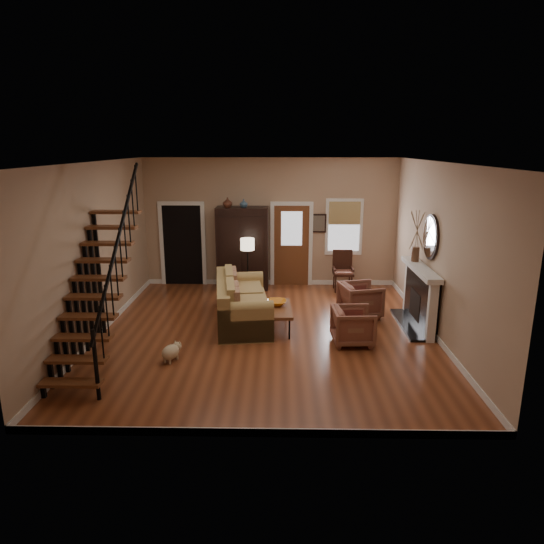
{
  "coord_description": "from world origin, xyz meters",
  "views": [
    {
      "loc": [
        0.27,
        -8.92,
        3.6
      ],
      "look_at": [
        0.1,
        0.4,
        1.15
      ],
      "focal_mm": 32.0,
      "sensor_mm": 36.0,
      "label": 1
    }
  ],
  "objects_px": {
    "armchair_right": "(360,300)",
    "floor_lamp": "(248,268)",
    "coffee_table": "(274,318)",
    "armoire": "(243,248)",
    "side_chair": "(343,271)",
    "sofa": "(243,301)",
    "armchair_left": "(353,326)"
  },
  "relations": [
    {
      "from": "sofa",
      "to": "armchair_right",
      "type": "height_order",
      "value": "sofa"
    },
    {
      "from": "armoire",
      "to": "armchair_right",
      "type": "height_order",
      "value": "armoire"
    },
    {
      "from": "armoire",
      "to": "armchair_left",
      "type": "xyz_separation_m",
      "value": [
        2.32,
        -3.6,
        -0.71
      ]
    },
    {
      "from": "armoire",
      "to": "armchair_right",
      "type": "xyz_separation_m",
      "value": [
        2.69,
        -2.12,
        -0.68
      ]
    },
    {
      "from": "side_chair",
      "to": "armoire",
      "type": "bearing_deg",
      "value": 175.52
    },
    {
      "from": "side_chair",
      "to": "floor_lamp",
      "type": "bearing_deg",
      "value": -165.87
    },
    {
      "from": "sofa",
      "to": "coffee_table",
      "type": "distance_m",
      "value": 0.81
    },
    {
      "from": "coffee_table",
      "to": "armchair_left",
      "type": "bearing_deg",
      "value": -24.49
    },
    {
      "from": "armchair_right",
      "to": "floor_lamp",
      "type": "distance_m",
      "value": 2.86
    },
    {
      "from": "sofa",
      "to": "coffee_table",
      "type": "height_order",
      "value": "sofa"
    },
    {
      "from": "sofa",
      "to": "armchair_left",
      "type": "bearing_deg",
      "value": -34.85
    },
    {
      "from": "sofa",
      "to": "coffee_table",
      "type": "bearing_deg",
      "value": -40.86
    },
    {
      "from": "armoire",
      "to": "floor_lamp",
      "type": "relative_size",
      "value": 1.44
    },
    {
      "from": "armchair_left",
      "to": "armchair_right",
      "type": "relative_size",
      "value": 0.93
    },
    {
      "from": "armoire",
      "to": "side_chair",
      "type": "xyz_separation_m",
      "value": [
        2.55,
        -0.2,
        -0.54
      ]
    },
    {
      "from": "sofa",
      "to": "armchair_left",
      "type": "height_order",
      "value": "sofa"
    },
    {
      "from": "armoire",
      "to": "coffee_table",
      "type": "bearing_deg",
      "value": -74.06
    },
    {
      "from": "armchair_left",
      "to": "armchair_right",
      "type": "distance_m",
      "value": 1.52
    },
    {
      "from": "side_chair",
      "to": "armchair_left",
      "type": "bearing_deg",
      "value": -93.82
    },
    {
      "from": "armchair_right",
      "to": "side_chair",
      "type": "xyz_separation_m",
      "value": [
        -0.14,
        1.92,
        0.14
      ]
    },
    {
      "from": "coffee_table",
      "to": "side_chair",
      "type": "bearing_deg",
      "value": 57.74
    },
    {
      "from": "coffee_table",
      "to": "armchair_right",
      "type": "xyz_separation_m",
      "value": [
        1.86,
        0.8,
        0.14
      ]
    },
    {
      "from": "armoire",
      "to": "armchair_left",
      "type": "relative_size",
      "value": 2.79
    },
    {
      "from": "side_chair",
      "to": "coffee_table",
      "type": "bearing_deg",
      "value": -122.26
    },
    {
      "from": "sofa",
      "to": "armchair_right",
      "type": "xyz_separation_m",
      "value": [
        2.51,
        0.37,
        -0.08
      ]
    },
    {
      "from": "sofa",
      "to": "side_chair",
      "type": "relative_size",
      "value": 2.38
    },
    {
      "from": "armoire",
      "to": "sofa",
      "type": "distance_m",
      "value": 2.57
    },
    {
      "from": "armoire",
      "to": "side_chair",
      "type": "relative_size",
      "value": 2.06
    },
    {
      "from": "armchair_right",
      "to": "floor_lamp",
      "type": "xyz_separation_m",
      "value": [
        -2.51,
        1.32,
        0.36
      ]
    },
    {
      "from": "sofa",
      "to": "armoire",
      "type": "bearing_deg",
      "value": 86.68
    },
    {
      "from": "armchair_left",
      "to": "floor_lamp",
      "type": "height_order",
      "value": "floor_lamp"
    },
    {
      "from": "armchair_left",
      "to": "armchair_right",
      "type": "xyz_separation_m",
      "value": [
        0.37,
        1.48,
        0.03
      ]
    }
  ]
}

